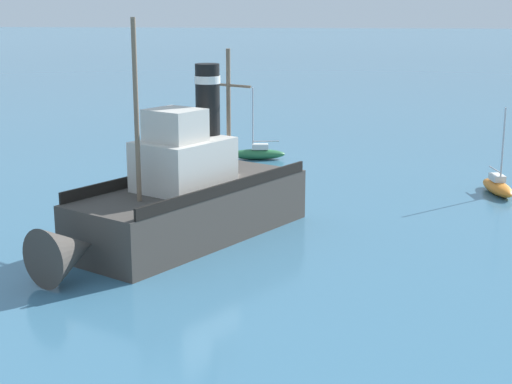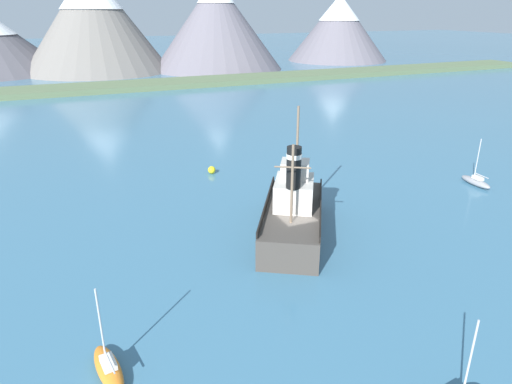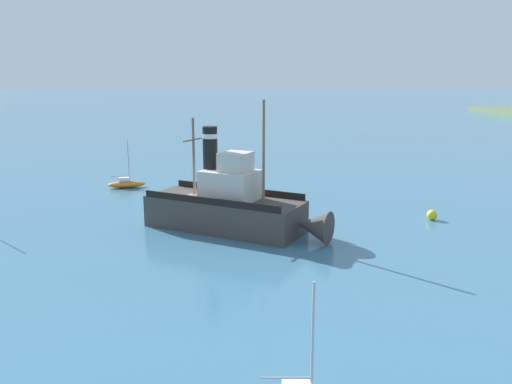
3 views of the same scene
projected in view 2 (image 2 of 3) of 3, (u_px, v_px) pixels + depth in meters
name	position (u px, v px, depth m)	size (l,w,h in m)	color
ground_plane	(295.00, 245.00, 35.64)	(600.00, 600.00, 0.00)	teal
mountain_ridge	(102.00, 26.00, 130.65)	(189.12, 59.21, 28.49)	#56545B
shoreline_strip	(131.00, 86.00, 105.35)	(240.00, 12.00, 1.20)	#5B704C
old_tugboat	(293.00, 211.00, 37.11)	(10.28, 14.10, 9.90)	#423D38
sailboat_grey	(476.00, 181.00, 47.55)	(1.33, 3.86, 4.90)	gray
sailboat_orange	(108.00, 368.00, 22.86)	(1.67, 3.92, 4.90)	orange
mooring_buoy	(212.00, 170.00, 50.91)	(0.84, 0.84, 0.84)	yellow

